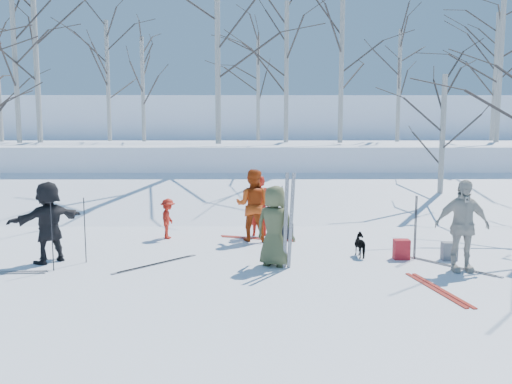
{
  "coord_description": "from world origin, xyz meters",
  "views": [
    {
      "loc": [
        -0.07,
        -9.78,
        2.68
      ],
      "look_at": [
        0.0,
        1.5,
        1.3
      ],
      "focal_mm": 35.0,
      "sensor_mm": 36.0,
      "label": 1
    }
  ],
  "objects_px": {
    "dog": "(362,245)",
    "backpack_grey": "(449,251)",
    "skier_redor_behind": "(253,205)",
    "skier_cream_east": "(462,226)",
    "skier_grey_west": "(49,222)",
    "backpack_dark": "(286,231)",
    "skier_red_seated": "(168,219)",
    "skier_olive_center": "(275,226)",
    "backpack_red": "(401,249)",
    "skier_red_north": "(259,206)"
  },
  "relations": [
    {
      "from": "dog",
      "to": "backpack_grey",
      "type": "xyz_separation_m",
      "value": [
        1.76,
        -0.3,
        -0.06
      ]
    },
    {
      "from": "skier_redor_behind",
      "to": "backpack_grey",
      "type": "bearing_deg",
      "value": 167.04
    },
    {
      "from": "skier_cream_east",
      "to": "skier_grey_west",
      "type": "xyz_separation_m",
      "value": [
        -8.17,
        0.71,
        -0.05
      ]
    },
    {
      "from": "skier_grey_west",
      "to": "backpack_dark",
      "type": "xyz_separation_m",
      "value": [
        5.01,
        2.2,
        -0.64
      ]
    },
    {
      "from": "skier_red_seated",
      "to": "skier_cream_east",
      "type": "xyz_separation_m",
      "value": [
        6.12,
        -2.96,
        0.38
      ]
    },
    {
      "from": "skier_olive_center",
      "to": "skier_grey_west",
      "type": "xyz_separation_m",
      "value": [
        -4.61,
        0.32,
        0.03
      ]
    },
    {
      "from": "skier_red_seated",
      "to": "backpack_red",
      "type": "xyz_separation_m",
      "value": [
        5.25,
        -2.07,
        -0.29
      ]
    },
    {
      "from": "skier_olive_center",
      "to": "skier_redor_behind",
      "type": "bearing_deg",
      "value": -54.44
    },
    {
      "from": "skier_grey_west",
      "to": "backpack_red",
      "type": "distance_m",
      "value": 7.33
    },
    {
      "from": "skier_cream_east",
      "to": "dog",
      "type": "xyz_separation_m",
      "value": [
        -1.66,
        1.1,
        -0.63
      ]
    },
    {
      "from": "skier_redor_behind",
      "to": "skier_red_north",
      "type": "bearing_deg",
      "value": -93.26
    },
    {
      "from": "skier_cream_east",
      "to": "dog",
      "type": "relative_size",
      "value": 2.96
    },
    {
      "from": "skier_red_north",
      "to": "skier_grey_west",
      "type": "relative_size",
      "value": 0.93
    },
    {
      "from": "backpack_red",
      "to": "backpack_grey",
      "type": "height_order",
      "value": "backpack_red"
    },
    {
      "from": "skier_redor_behind",
      "to": "backpack_dark",
      "type": "xyz_separation_m",
      "value": [
        0.84,
        0.19,
        -0.68
      ]
    },
    {
      "from": "skier_cream_east",
      "to": "backpack_dark",
      "type": "xyz_separation_m",
      "value": [
        -3.16,
        2.9,
        -0.69
      ]
    },
    {
      "from": "skier_red_north",
      "to": "skier_redor_behind",
      "type": "height_order",
      "value": "skier_redor_behind"
    },
    {
      "from": "skier_olive_center",
      "to": "backpack_dark",
      "type": "distance_m",
      "value": 2.62
    },
    {
      "from": "skier_olive_center",
      "to": "skier_redor_behind",
      "type": "xyz_separation_m",
      "value": [
        -0.44,
        2.33,
        0.07
      ]
    },
    {
      "from": "skier_cream_east",
      "to": "backpack_grey",
      "type": "height_order",
      "value": "skier_cream_east"
    },
    {
      "from": "skier_cream_east",
      "to": "skier_grey_west",
      "type": "distance_m",
      "value": 8.2
    },
    {
      "from": "skier_cream_east",
      "to": "skier_grey_west",
      "type": "relative_size",
      "value": 1.06
    },
    {
      "from": "backpack_dark",
      "to": "skier_cream_east",
      "type": "bearing_deg",
      "value": -42.54
    },
    {
      "from": "skier_olive_center",
      "to": "backpack_red",
      "type": "bearing_deg",
      "value": -144.54
    },
    {
      "from": "skier_redor_behind",
      "to": "backpack_grey",
      "type": "distance_m",
      "value": 4.58
    },
    {
      "from": "skier_red_north",
      "to": "skier_redor_behind",
      "type": "xyz_separation_m",
      "value": [
        -0.16,
        -0.59,
        0.1
      ]
    },
    {
      "from": "backpack_dark",
      "to": "skier_redor_behind",
      "type": "bearing_deg",
      "value": -167.49
    },
    {
      "from": "backpack_grey",
      "to": "skier_cream_east",
      "type": "bearing_deg",
      "value": -97.28
    },
    {
      "from": "skier_grey_west",
      "to": "skier_red_seated",
      "type": "bearing_deg",
      "value": 179.06
    },
    {
      "from": "dog",
      "to": "backpack_grey",
      "type": "distance_m",
      "value": 1.79
    },
    {
      "from": "skier_olive_center",
      "to": "backpack_grey",
      "type": "xyz_separation_m",
      "value": [
        3.66,
        0.41,
        -0.62
      ]
    },
    {
      "from": "skier_redor_behind",
      "to": "skier_cream_east",
      "type": "height_order",
      "value": "skier_cream_east"
    },
    {
      "from": "skier_red_seated",
      "to": "skier_cream_east",
      "type": "height_order",
      "value": "skier_cream_east"
    },
    {
      "from": "skier_red_north",
      "to": "skier_cream_east",
      "type": "bearing_deg",
      "value": 139.35
    },
    {
      "from": "backpack_red",
      "to": "skier_grey_west",
      "type": "bearing_deg",
      "value": -178.55
    },
    {
      "from": "dog",
      "to": "skier_cream_east",
      "type": "bearing_deg",
      "value": 137.26
    },
    {
      "from": "skier_red_seated",
      "to": "skier_red_north",
      "type": "bearing_deg",
      "value": -78.54
    },
    {
      "from": "skier_red_north",
      "to": "skier_redor_behind",
      "type": "bearing_deg",
      "value": 74.81
    },
    {
      "from": "skier_grey_west",
      "to": "backpack_dark",
      "type": "bearing_deg",
      "value": 154.98
    },
    {
      "from": "skier_grey_west",
      "to": "dog",
      "type": "relative_size",
      "value": 2.8
    },
    {
      "from": "skier_redor_behind",
      "to": "skier_red_seated",
      "type": "distance_m",
      "value": 2.17
    },
    {
      "from": "skier_cream_east",
      "to": "backpack_red",
      "type": "relative_size",
      "value": 4.22
    },
    {
      "from": "skier_red_seated",
      "to": "skier_cream_east",
      "type": "relative_size",
      "value": 0.57
    },
    {
      "from": "skier_red_north",
      "to": "dog",
      "type": "bearing_deg",
      "value": 134.8
    },
    {
      "from": "skier_redor_behind",
      "to": "backpack_grey",
      "type": "height_order",
      "value": "skier_redor_behind"
    },
    {
      "from": "skier_cream_east",
      "to": "skier_grey_west",
      "type": "height_order",
      "value": "skier_cream_east"
    },
    {
      "from": "dog",
      "to": "skier_redor_behind",
      "type": "bearing_deg",
      "value": -43.56
    },
    {
      "from": "skier_red_north",
      "to": "backpack_grey",
      "type": "xyz_separation_m",
      "value": [
        3.94,
        -2.51,
        -0.59
      ]
    },
    {
      "from": "backpack_red",
      "to": "skier_olive_center",
      "type": "bearing_deg",
      "value": -169.44
    },
    {
      "from": "skier_redor_behind",
      "to": "skier_grey_west",
      "type": "distance_m",
      "value": 4.63
    }
  ]
}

